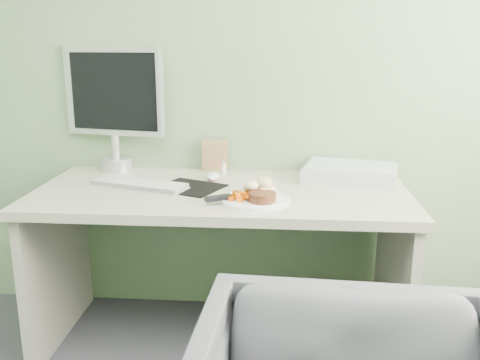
# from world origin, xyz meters

# --- Properties ---
(wall_back) EXTENTS (3.50, 0.00, 3.50)m
(wall_back) POSITION_xyz_m (0.00, 2.00, 1.35)
(wall_back) COLOR gray
(wall_back) RESTS_ON floor
(desk) EXTENTS (1.60, 0.75, 0.73)m
(desk) POSITION_xyz_m (0.00, 1.62, 0.55)
(desk) COLOR beige
(desk) RESTS_ON floor
(plate) EXTENTS (0.27, 0.27, 0.01)m
(plate) POSITION_xyz_m (0.16, 1.45, 0.74)
(plate) COLOR white
(plate) RESTS_ON desk
(steak) EXTENTS (0.14, 0.14, 0.03)m
(steak) POSITION_xyz_m (0.18, 1.42, 0.76)
(steak) COLOR black
(steak) RESTS_ON plate
(potato_pile) EXTENTS (0.13, 0.10, 0.07)m
(potato_pile) POSITION_xyz_m (0.19, 1.50, 0.78)
(potato_pile) COLOR tan
(potato_pile) RESTS_ON plate
(carrot_heap) EXTENTS (0.08, 0.07, 0.05)m
(carrot_heap) POSITION_xyz_m (0.10, 1.43, 0.77)
(carrot_heap) COLOR #E15804
(carrot_heap) RESTS_ON plate
(steak_knife) EXTENTS (0.25, 0.17, 0.02)m
(steak_knife) POSITION_xyz_m (0.05, 1.43, 0.76)
(steak_knife) COLOR silver
(steak_knife) RESTS_ON plate
(mousepad) EXTENTS (0.34, 0.32, 0.00)m
(mousepad) POSITION_xyz_m (-0.14, 1.64, 0.73)
(mousepad) COLOR black
(mousepad) RESTS_ON desk
(keyboard) EXTENTS (0.44, 0.25, 0.02)m
(keyboard) POSITION_xyz_m (-0.36, 1.63, 0.75)
(keyboard) COLOR white
(keyboard) RESTS_ON desk
(computer_mouse) EXTENTS (0.07, 0.11, 0.04)m
(computer_mouse) POSITION_xyz_m (-0.05, 1.78, 0.75)
(computer_mouse) COLOR white
(computer_mouse) RESTS_ON desk
(photo_frame) EXTENTS (0.13, 0.03, 0.16)m
(photo_frame) POSITION_xyz_m (-0.07, 1.96, 0.81)
(photo_frame) COLOR olive
(photo_frame) RESTS_ON desk
(eyedrop_bottle) EXTENTS (0.02, 0.02, 0.07)m
(eyedrop_bottle) POSITION_xyz_m (-0.02, 1.89, 0.76)
(eyedrop_bottle) COLOR white
(eyedrop_bottle) RESTS_ON desk
(scanner) EXTENTS (0.46, 0.36, 0.06)m
(scanner) POSITION_xyz_m (0.57, 1.82, 0.76)
(scanner) COLOR silver
(scanner) RESTS_ON desk
(monitor) EXTENTS (0.50, 0.17, 0.60)m
(monitor) POSITION_xyz_m (-0.55, 1.94, 1.07)
(monitor) COLOR silver
(monitor) RESTS_ON desk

